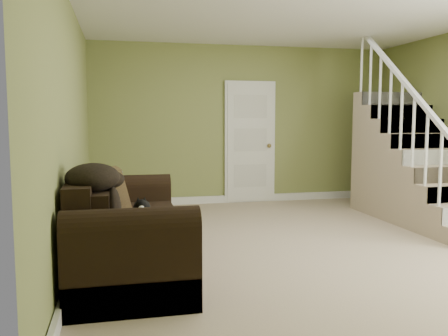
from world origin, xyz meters
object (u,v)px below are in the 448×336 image
sofa (124,234)px  cat (142,208)px  banana (143,224)px  side_table (116,208)px

sofa → cat: size_ratio=5.24×
cat → banana: 0.44m
cat → banana: bearing=-88.5°
side_table → banana: bearing=-83.2°
cat → side_table: bearing=103.4°
sofa → side_table: (-0.08, 1.62, -0.06)m
banana → sofa: bearing=74.5°
banana → cat: bearing=49.0°
side_table → cat: (0.26, -1.56, 0.28)m
cat → banana: size_ratio=2.39×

